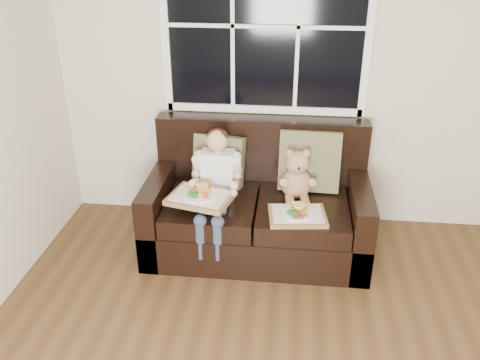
# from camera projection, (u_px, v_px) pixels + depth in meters

# --- Properties ---
(room_walls) EXTENTS (4.52, 5.02, 2.71)m
(room_walls) POSITION_uv_depth(u_px,v_px,m) (390.00, 183.00, 1.62)
(room_walls) COLOR beige
(room_walls) RESTS_ON ground
(window_back) EXTENTS (1.62, 0.04, 1.37)m
(window_back) POSITION_uv_depth(u_px,v_px,m) (265.00, 26.00, 3.85)
(window_back) COLOR black
(window_back) RESTS_ON room_walls
(loveseat) EXTENTS (1.70, 0.92, 0.96)m
(loveseat) POSITION_uv_depth(u_px,v_px,m) (258.00, 210.00, 4.04)
(loveseat) COLOR black
(loveseat) RESTS_ON ground
(pillow_left) EXTENTS (0.44, 0.27, 0.42)m
(pillow_left) POSITION_uv_depth(u_px,v_px,m) (219.00, 161.00, 4.05)
(pillow_left) COLOR brown
(pillow_left) RESTS_ON loveseat
(pillow_right) EXTENTS (0.48, 0.24, 0.49)m
(pillow_right) POSITION_uv_depth(u_px,v_px,m) (310.00, 161.00, 3.97)
(pillow_right) COLOR brown
(pillow_right) RESTS_ON loveseat
(child) EXTENTS (0.36, 0.59, 0.82)m
(child) POSITION_uv_depth(u_px,v_px,m) (216.00, 178.00, 3.82)
(child) COLOR white
(child) RESTS_ON loveseat
(teddy_bear) EXTENTS (0.26, 0.32, 0.41)m
(teddy_bear) POSITION_uv_depth(u_px,v_px,m) (296.00, 178.00, 3.86)
(teddy_bear) COLOR tan
(teddy_bear) RESTS_ON loveseat
(tray_left) EXTENTS (0.51, 0.44, 0.10)m
(tray_left) POSITION_uv_depth(u_px,v_px,m) (201.00, 196.00, 3.68)
(tray_left) COLOR olive
(tray_left) RESTS_ON child
(tray_right) EXTENTS (0.44, 0.36, 0.09)m
(tray_right) POSITION_uv_depth(u_px,v_px,m) (297.00, 214.00, 3.64)
(tray_right) COLOR olive
(tray_right) RESTS_ON loveseat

